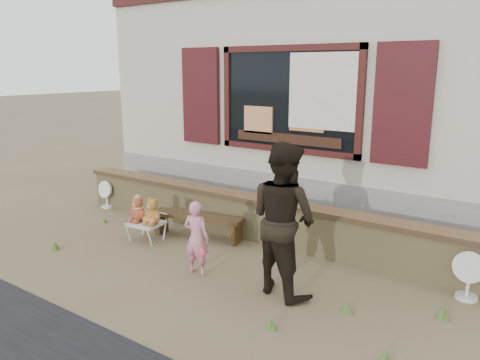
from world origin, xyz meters
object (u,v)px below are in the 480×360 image
Objects in this scene: folding_chair at (146,224)px; teddy_bear_left at (138,208)px; teddy_bear_right at (153,211)px; child at (196,238)px; bench at (197,221)px; adult at (283,219)px.

folding_chair is 0.27m from teddy_bear_left.
teddy_bear_right is 1.32m from child.
folding_chair is 1.46m from child.
teddy_bear_right is at bearing -0.00° from teddy_bear_left.
teddy_bear_right is (-0.41, -0.51, 0.22)m from bench.
teddy_bear_right is 0.23× the size of adult.
adult is at bearing -12.00° from teddy_bear_left.
child is (1.51, -0.44, -0.01)m from teddy_bear_left.
bench is 0.90m from teddy_bear_left.
adult reaches higher than folding_chair.
bench is at bearing -5.94° from adult.
teddy_bear_left is 0.42× the size of child.
child is (1.23, -0.47, -0.02)m from teddy_bear_right.
teddy_bear_left is at bearing -24.77° from child.
bench is 3.66× the size of teddy_bear_right.
child is (1.37, -0.46, 0.21)m from folding_chair.
teddy_bear_right is 0.42× the size of child.
folding_chair is 2.59m from adult.
teddy_bear_right is (0.14, 0.02, 0.23)m from folding_chair.
teddy_bear_right is at bearing 0.00° from folding_chair.
teddy_bear_left reaches higher than bench.
adult is at bearing -34.77° from bench.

